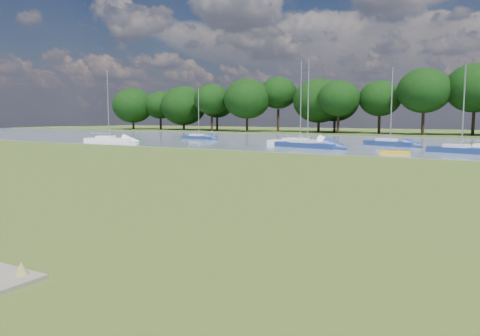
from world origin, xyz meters
The scene contains 11 objects.
ground centered at (0.00, 0.00, 0.00)m, with size 220.00×220.00×0.00m, color brown.
river centered at (0.00, 42.00, 0.00)m, with size 220.00×40.00×0.10m, color gray.
far_bank centered at (0.00, 72.00, 0.00)m, with size 220.00×20.00×0.40m, color #4C6626.
kayak centered at (1.58, 25.47, 0.18)m, with size 2.69×0.63×0.27m, color #F3B40A.
tree_line centered at (1.21, 68.00, 7.00)m, with size 146.08×9.69×11.73m.
sailboat_2 centered at (-8.66, 29.29, 0.55)m, with size 7.96×3.86×9.57m.
sailboat_3 centered at (-1.40, 36.74, 0.57)m, with size 6.43×3.71×9.01m.
sailboat_4 centered at (-29.56, 38.33, 0.49)m, with size 5.92×2.36×7.46m.
sailboat_5 centered at (-11.01, 32.82, 0.55)m, with size 8.15×2.99×9.83m.
sailboat_6 centered at (6.73, 29.47, 0.54)m, with size 6.30×3.31×8.21m.
sailboat_9 centered at (-35.40, 25.98, 0.56)m, with size 6.66×3.78×9.38m.
Camera 1 is at (10.74, -18.90, 3.59)m, focal length 35.00 mm.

